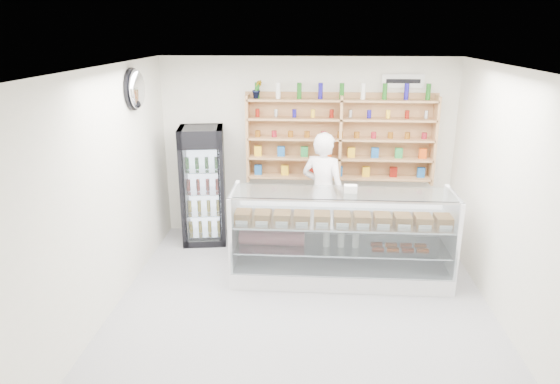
{
  "coord_description": "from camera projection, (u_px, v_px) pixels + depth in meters",
  "views": [
    {
      "loc": [
        0.08,
        -5.12,
        3.19
      ],
      "look_at": [
        -0.32,
        0.9,
        1.21
      ],
      "focal_mm": 32.0,
      "sensor_mm": 36.0,
      "label": 1
    }
  ],
  "objects": [
    {
      "name": "room",
      "position": [
        304.0,
        201.0,
        5.41
      ],
      "size": [
        5.0,
        5.0,
        5.0
      ],
      "color": "#9D9CA1",
      "rests_on": "ground"
    },
    {
      "name": "wall_sign",
      "position": [
        403.0,
        81.0,
        7.34
      ],
      "size": [
        0.62,
        0.03,
        0.2
      ],
      "primitive_type": "cube",
      "color": "white",
      "rests_on": "back_wall"
    },
    {
      "name": "drinks_cooler",
      "position": [
        203.0,
        185.0,
        7.62
      ],
      "size": [
        0.73,
        0.72,
        1.8
      ],
      "rotation": [
        0.0,
        0.0,
        0.14
      ],
      "color": "black",
      "rests_on": "floor"
    },
    {
      "name": "potted_plant",
      "position": [
        257.0,
        89.0,
        7.39
      ],
      "size": [
        0.18,
        0.16,
        0.27
      ],
      "primitive_type": "imported",
      "rotation": [
        0.0,
        0.0,
        0.34
      ],
      "color": "#1E6626",
      "rests_on": "wall_shelving"
    },
    {
      "name": "shop_worker",
      "position": [
        323.0,
        192.0,
        7.33
      ],
      "size": [
        0.77,
        0.66,
        1.8
      ],
      "primitive_type": "imported",
      "rotation": [
        0.0,
        0.0,
        2.73
      ],
      "color": "white",
      "rests_on": "floor"
    },
    {
      "name": "security_mirror",
      "position": [
        137.0,
        89.0,
        6.36
      ],
      "size": [
        0.15,
        0.5,
        0.5
      ],
      "primitive_type": "ellipsoid",
      "color": "silver",
      "rests_on": "left_wall"
    },
    {
      "name": "display_counter",
      "position": [
        340.0,
        255.0,
        6.59
      ],
      "size": [
        2.83,
        0.84,
        1.23
      ],
      "color": "white",
      "rests_on": "floor"
    },
    {
      "name": "wall_shelving",
      "position": [
        340.0,
        139.0,
        7.54
      ],
      "size": [
        2.84,
        0.28,
        1.33
      ],
      "color": "#AA7F50",
      "rests_on": "back_wall"
    }
  ]
}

